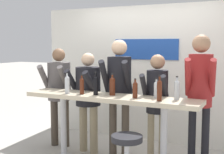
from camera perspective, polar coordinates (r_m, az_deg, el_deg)
name	(u,v)px	position (r m, az deg, el deg)	size (l,w,h in m)	color
back_wall	(147,73)	(5.64, 6.35, 0.69)	(4.11, 0.12, 2.41)	silver
tasting_table	(110,108)	(4.34, -0.44, -5.65)	(2.51, 0.50, 1.03)	beige
bar_stool	(127,154)	(3.75, 2.72, -13.96)	(0.38, 0.38, 0.68)	#B2B2B7
person_far_left	(59,87)	(5.31, -9.68, -1.72)	(0.50, 0.58, 1.66)	#473D33
person_left	(88,92)	(4.95, -4.45, -2.75)	(0.52, 0.59, 1.60)	gray
person_center_left	(119,85)	(4.67, 1.29, -1.49)	(0.48, 0.60, 1.80)	#473D33
person_center	(157,96)	(4.46, 8.22, -3.54)	(0.39, 0.50, 1.59)	gray
person_center_right	(200,86)	(4.36, 15.80, -1.52)	(0.45, 0.59, 1.86)	black
wine_bottle_0	(112,85)	(4.30, 0.06, -1.53)	(0.08, 0.08, 0.30)	#4C1E0F
wine_bottle_1	(156,89)	(4.13, 8.11, -2.15)	(0.07, 0.07, 0.26)	#B7BCC1
wine_bottle_2	(96,85)	(4.33, -3.01, -1.39)	(0.07, 0.07, 0.32)	black
wine_bottle_3	(159,90)	(3.90, 8.67, -2.28)	(0.06, 0.06, 0.33)	#4C1E0F
wine_bottle_4	(82,85)	(4.41, -5.55, -1.52)	(0.06, 0.06, 0.28)	#4C1E0F
wine_bottle_5	(67,84)	(4.49, -8.20, -1.26)	(0.07, 0.07, 0.31)	#B7BCC1
wine_bottle_6	(135,89)	(4.09, 4.24, -2.22)	(0.07, 0.07, 0.26)	#4C1E0F
wine_bottle_7	(177,89)	(4.04, 11.77, -2.18)	(0.07, 0.07, 0.30)	#B7BCC1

